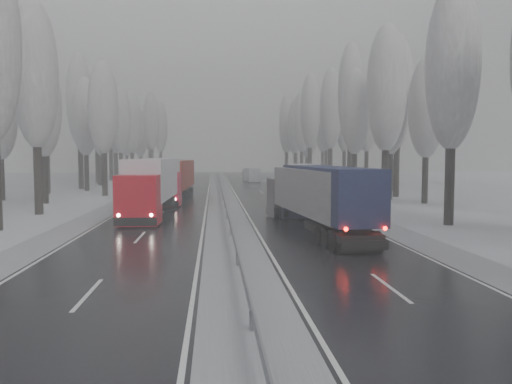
{
  "coord_description": "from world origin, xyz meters",
  "views": [
    {
      "loc": [
        -0.99,
        -17.0,
        4.69
      ],
      "look_at": [
        1.96,
        17.64,
        2.2
      ],
      "focal_mm": 35.0,
      "sensor_mm": 36.0,
      "label": 1
    }
  ],
  "objects": [
    {
      "name": "tree_23",
      "position": [
        23.31,
        49.6,
        8.77
      ],
      "size": [
        3.6,
        3.6,
        13.55
      ],
      "color": "black",
      "rests_on": "ground"
    },
    {
      "name": "tree_31",
      "position": [
        22.48,
        85.7,
        11.97
      ],
      "size": [
        3.6,
        3.6,
        18.58
      ],
      "color": "black",
      "rests_on": "ground"
    },
    {
      "name": "tree_22",
      "position": [
        17.02,
        45.6,
        10.24
      ],
      "size": [
        3.6,
        3.6,
        15.86
      ],
      "color": "black",
      "rests_on": "ground"
    },
    {
      "name": "tree_26",
      "position": [
        17.56,
        61.27,
        12.1
      ],
      "size": [
        3.6,
        3.6,
        18.78
      ],
      "color": "black",
      "rests_on": "ground"
    },
    {
      "name": "tree_76",
      "position": [
        -14.05,
        108.72,
        11.95
      ],
      "size": [
        3.6,
        3.6,
        18.55
      ],
      "color": "black",
      "rests_on": "ground"
    },
    {
      "name": "carriageway_right",
      "position": [
        5.25,
        30.0,
        0.01
      ],
      "size": [
        7.5,
        200.0,
        0.03
      ],
      "primitive_type": "cube",
      "color": "black",
      "rests_on": "ground"
    },
    {
      "name": "tree_60",
      "position": [
        -17.75,
        34.2,
        9.59
      ],
      "size": [
        3.6,
        3.6,
        14.84
      ],
      "color": "black",
      "rests_on": "ground"
    },
    {
      "name": "tree_64",
      "position": [
        -18.26,
        52.71,
        9.96
      ],
      "size": [
        3.6,
        3.6,
        15.42
      ],
      "color": "black",
      "rests_on": "ground"
    },
    {
      "name": "tree_77",
      "position": [
        -19.66,
        112.72,
        9.26
      ],
      "size": [
        3.6,
        3.6,
        14.32
      ],
      "color": "black",
      "rests_on": "ground"
    },
    {
      "name": "tree_71",
      "position": [
        -21.09,
        83.19,
        12.63
      ],
      "size": [
        3.6,
        3.6,
        19.61
      ],
      "color": "black",
      "rests_on": "ground"
    },
    {
      "name": "tree_58",
      "position": [
        -15.13,
        24.57,
        11.1
      ],
      "size": [
        3.6,
        3.6,
        17.21
      ],
      "color": "black",
      "rests_on": "ground"
    },
    {
      "name": "tree_74",
      "position": [
        -15.07,
        99.33,
        12.67
      ],
      "size": [
        3.6,
        3.6,
        19.68
      ],
      "color": "black",
      "rests_on": "ground"
    },
    {
      "name": "tree_73",
      "position": [
        -21.82,
        92.54,
        11.11
      ],
      "size": [
        3.6,
        3.6,
        17.22
      ],
      "color": "black",
      "rests_on": "ground"
    },
    {
      "name": "tree_27",
      "position": [
        24.72,
        65.27,
        11.36
      ],
      "size": [
        3.6,
        3.6,
        17.62
      ],
      "color": "black",
      "rests_on": "ground"
    },
    {
      "name": "tree_28",
      "position": [
        16.34,
        71.95,
        12.64
      ],
      "size": [
        3.6,
        3.6,
        19.62
      ],
      "color": "black",
      "rests_on": "ground"
    },
    {
      "name": "shoulder_right",
      "position": [
        10.2,
        30.0,
        0.02
      ],
      "size": [
        2.4,
        200.0,
        0.04
      ],
      "primitive_type": "cube",
      "color": "#A3A6AB",
      "rests_on": "ground"
    },
    {
      "name": "tree_79",
      "position": [
        -20.33,
        119.31,
        11.01
      ],
      "size": [
        3.6,
        3.6,
        17.07
      ],
      "color": "black",
      "rests_on": "ground"
    },
    {
      "name": "tree_62",
      "position": [
        -13.94,
        43.73,
        10.36
      ],
      "size": [
        3.6,
        3.6,
        16.04
      ],
      "color": "black",
      "rests_on": "ground"
    },
    {
      "name": "truck_red_red",
      "position": [
        -5.03,
        35.83,
        2.48
      ],
      "size": [
        3.4,
        16.68,
        4.25
      ],
      "rotation": [
        0.0,
        0.0,
        -0.05
      ],
      "color": "red",
      "rests_on": "ground"
    },
    {
      "name": "tree_72",
      "position": [
        -18.93,
        88.54,
        9.76
      ],
      "size": [
        3.6,
        3.6,
        15.11
      ],
      "color": "black",
      "rests_on": "ground"
    },
    {
      "name": "tree_25",
      "position": [
        24.81,
        55.02,
        12.52
      ],
      "size": [
        3.6,
        3.6,
        19.44
      ],
      "color": "black",
      "rests_on": "ground"
    },
    {
      "name": "tree_33",
      "position": [
        19.77,
        93.21,
        9.26
      ],
      "size": [
        3.6,
        3.6,
        14.33
      ],
      "color": "black",
      "rests_on": "ground"
    },
    {
      "name": "tree_34",
      "position": [
        15.73,
        96.32,
        11.37
      ],
      "size": [
        3.6,
        3.6,
        17.63
      ],
      "color": "black",
      "rests_on": "ground"
    },
    {
      "name": "tree_32",
      "position": [
        16.63,
        89.21,
        11.18
      ],
      "size": [
        3.6,
        3.6,
        17.33
      ],
      "color": "black",
      "rests_on": "ground"
    },
    {
      "name": "tree_63",
      "position": [
        -21.85,
        47.73,
        10.89
      ],
      "size": [
        3.6,
        3.6,
        16.88
      ],
      "color": "black",
      "rests_on": "ground"
    },
    {
      "name": "shoulder_left",
      "position": [
        -10.2,
        30.0,
        0.02
      ],
      "size": [
        2.4,
        200.0,
        0.04
      ],
      "primitive_type": "cube",
      "color": "#A3A6AB",
      "rests_on": "ground"
    },
    {
      "name": "median_slush",
      "position": [
        0.0,
        30.0,
        0.02
      ],
      "size": [
        3.0,
        200.0,
        0.04
      ],
      "primitive_type": "cube",
      "color": "#A3A6AB",
      "rests_on": "ground"
    },
    {
      "name": "tree_70",
      "position": [
        -16.33,
        79.19,
        11.03
      ],
      "size": [
        3.6,
        3.6,
        17.09
      ],
      "color": "black",
      "rests_on": "ground"
    },
    {
      "name": "tree_21",
      "position": [
        20.12,
        39.17,
        12.0
      ],
      "size": [
        3.6,
        3.6,
        18.62
      ],
      "color": "black",
      "rests_on": "ground"
    },
    {
      "name": "median_guardrail",
      "position": [
        0.0,
        29.99,
        0.6
      ],
      "size": [
        0.12,
        200.0,
        0.76
      ],
      "color": "slate",
      "rests_on": "ground"
    },
    {
      "name": "tree_16",
      "position": [
        15.04,
        15.67,
        10.67
      ],
      "size": [
        3.6,
        3.6,
        16.53
      ],
      "color": "black",
      "rests_on": "ground"
    },
    {
      "name": "tree_75",
      "position": [
        -24.2,
        103.33,
        11.99
      ],
      "size": [
        3.6,
        3.6,
        18.6
      ],
      "color": "black",
      "rests_on": "ground"
    },
    {
      "name": "truck_cream_box",
      "position": [
        8.01,
        33.34,
        2.26
      ],
      "size": [
        4.22,
        15.21,
        3.87
      ],
      "rotation": [
        0.0,
        0.0,
        -0.13
      ],
      "color": "beige",
      "rests_on": "ground"
    },
    {
      "name": "tree_19",
      "position": [
        20.02,
        31.03,
        9.42
      ],
      "size": [
        3.6,
        3.6,
        14.57
      ],
      "color": "black",
      "rests_on": "ground"
    },
    {
      "name": "tree_39",
      "position": [
        21.55,
        120.73,
        10.45
      ],
      "size": [
        3.6,
        3.6,
        16.19
      ],
      "color": "black",
      "rests_on": "ground"
    },
    {
      "name": "tree_24",
      "position": [
        17.9,
        51.02,
        13.19
      ],
      "size": [
        3.6,
        3.6,
        20.49
      ],
      "color": "black",
      "rests_on": "ground"
    },
    {
      "name": "truck_red_white",
      "position": [
        -5.76,
        23.39,
        2.62
      ],
      "size": [
        3.34,
        17.59,
        4.49
      ],
      "rotation": [
        0.0,
        0.0,
        -0.03
      ],
      "color": "red",
      "rests_on": "ground"
    },
    {
      "name": "tree_69",
      "position": [
        -21.42,
        73.11,
        12.46
      ],
      "size": [
        3.6,
        3.6,
        19.35
      ],
      "color": "black",
      "rests_on": "ground"
    },
    {
      "name": "box_truck_distant",
      "position": [
        5.86,
        73.28,
        1.33
      ],
      "size": [
        2.84,
        7.18,
        2.61
      ],
      "rotation": [
        0.0,
        0.0,
        0.1
      ],
      "color": "#B8B9BF",
      "rests_on": "ground"
    },
    {
      "name": "tree_38",
      "position": [
        18.73,
        116.73,
        11.59
      ],
      "size": [
        3.6,
        3.6,
        17.97
      ],
      "color": "black",
      "rests_on": "ground"
    },
    {
      "name": "tree_35",
      "position": [
        24.94,
        100.32,
        11.77
      ],
      "size": [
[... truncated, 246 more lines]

